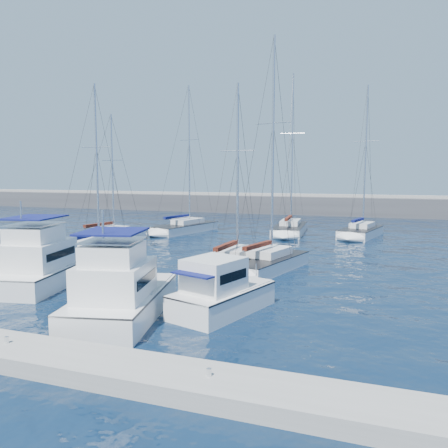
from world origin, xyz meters
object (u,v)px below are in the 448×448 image
(sailboat_back_c, at_px, (361,232))
(sailboat_back_b, at_px, (290,229))
(sailboat_mid_a, at_px, (109,238))
(sailboat_mid_b, at_px, (94,251))
(motor_yacht_port_inner, at_px, (44,266))
(sailboat_mid_c, at_px, (233,263))
(motor_yacht_stbd_outer, at_px, (220,294))
(sailboat_mid_d, at_px, (267,262))
(sailboat_back_a, at_px, (185,228))
(motor_yacht_stbd_inner, at_px, (120,295))

(sailboat_back_c, bearing_deg, sailboat_back_b, -166.46)
(sailboat_mid_a, bearing_deg, sailboat_back_c, 40.11)
(sailboat_mid_b, distance_m, sailboat_back_c, 28.22)
(motor_yacht_port_inner, relative_size, sailboat_back_c, 0.56)
(sailboat_mid_c, distance_m, sailboat_back_b, 20.43)
(motor_yacht_stbd_outer, relative_size, sailboat_mid_a, 0.47)
(sailboat_mid_b, xyz_separation_m, sailboat_mid_d, (14.43, 0.14, 0.04))
(motor_yacht_port_inner, xyz_separation_m, sailboat_back_c, (17.76, 28.08, -0.58))
(motor_yacht_port_inner, distance_m, sailboat_back_a, 25.29)
(sailboat_mid_a, height_order, sailboat_back_c, sailboat_back_c)
(motor_yacht_port_inner, bearing_deg, sailboat_back_c, 46.83)
(motor_yacht_stbd_inner, distance_m, sailboat_back_b, 32.19)
(sailboat_mid_a, distance_m, sailboat_back_b, 20.22)
(sailboat_mid_b, bearing_deg, sailboat_mid_c, -5.88)
(sailboat_back_c, bearing_deg, sailboat_back_a, -157.84)
(sailboat_back_b, bearing_deg, motor_yacht_stbd_inner, -97.38)
(sailboat_mid_a, relative_size, sailboat_back_b, 0.70)
(motor_yacht_stbd_inner, bearing_deg, sailboat_back_c, 60.14)
(sailboat_mid_a, bearing_deg, sailboat_mid_d, -9.54)
(sailboat_mid_b, relative_size, sailboat_back_a, 0.83)
(sailboat_mid_a, relative_size, sailboat_back_c, 0.78)
(motor_yacht_stbd_inner, height_order, motor_yacht_stbd_outer, motor_yacht_stbd_inner)
(motor_yacht_stbd_inner, height_order, sailboat_back_b, sailboat_back_b)
(sailboat_back_b, height_order, sailboat_back_c, sailboat_back_b)
(sailboat_mid_c, relative_size, sailboat_back_a, 0.78)
(sailboat_back_a, bearing_deg, motor_yacht_port_inner, -70.55)
(sailboat_mid_d, bearing_deg, motor_yacht_stbd_outer, -74.31)
(sailboat_back_b, bearing_deg, sailboat_back_c, -4.18)
(motor_yacht_port_inner, height_order, sailboat_back_c, sailboat_back_c)
(motor_yacht_stbd_inner, xyz_separation_m, sailboat_mid_b, (-10.40, 12.33, -0.62))
(sailboat_mid_b, distance_m, sailboat_mid_d, 14.43)
(motor_yacht_stbd_outer, relative_size, sailboat_mid_c, 0.46)
(motor_yacht_port_inner, height_order, motor_yacht_stbd_inner, same)
(motor_yacht_stbd_outer, bearing_deg, motor_yacht_port_inner, -170.47)
(sailboat_mid_c, height_order, sailboat_back_c, sailboat_back_c)
(sailboat_mid_b, bearing_deg, motor_yacht_port_inner, -76.77)
(motor_yacht_stbd_inner, relative_size, sailboat_mid_b, 0.58)
(motor_yacht_stbd_outer, relative_size, sailboat_mid_d, 0.37)
(sailboat_mid_d, relative_size, sailboat_back_c, 1.00)
(sailboat_mid_a, xyz_separation_m, sailboat_back_a, (3.84, 9.84, 0.04))
(motor_yacht_port_inner, height_order, sailboat_mid_c, sailboat_mid_c)
(sailboat_back_a, bearing_deg, sailboat_back_b, 28.98)
(motor_yacht_port_inner, height_order, sailboat_back_a, sailboat_back_a)
(motor_yacht_port_inner, distance_m, motor_yacht_stbd_outer, 12.27)
(sailboat_mid_c, bearing_deg, sailboat_back_b, 93.51)
(motor_yacht_port_inner, relative_size, sailboat_mid_d, 0.56)
(sailboat_back_a, bearing_deg, motor_yacht_stbd_inner, -56.15)
(sailboat_back_b, bearing_deg, sailboat_mid_a, -144.76)
(motor_yacht_port_inner, bearing_deg, motor_yacht_stbd_outer, -18.76)
(motor_yacht_stbd_inner, xyz_separation_m, sailboat_back_a, (-9.88, 29.21, -0.59))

